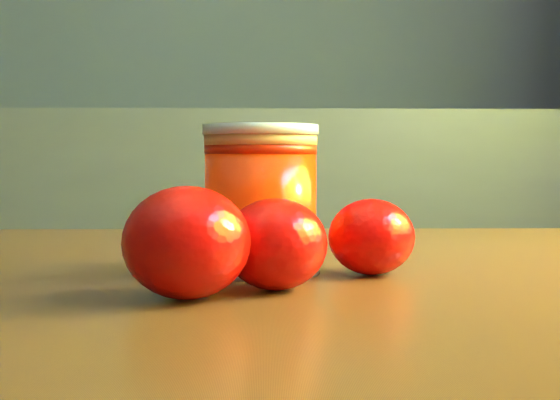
{
  "coord_description": "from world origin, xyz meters",
  "views": [
    {
      "loc": [
        0.88,
        -0.41,
        0.8
      ],
      "look_at": [
        0.9,
        0.16,
        0.77
      ],
      "focal_mm": 50.0,
      "sensor_mm": 36.0,
      "label": 1
    }
  ],
  "objects": [
    {
      "name": "orange_front",
      "position": [
        0.9,
        0.08,
        0.75
      ],
      "size": [
        0.08,
        0.08,
        0.06
      ],
      "primitive_type": "ellipsoid",
      "rotation": [
        0.0,
        0.0,
        -0.18
      ],
      "color": "red",
      "rests_on": "table"
    },
    {
      "name": "orange_back",
      "position": [
        0.97,
        0.14,
        0.74
      ],
      "size": [
        0.08,
        0.08,
        0.05
      ],
      "primitive_type": "ellipsoid",
      "rotation": [
        0.0,
        0.0,
        0.34
      ],
      "color": "red",
      "rests_on": "table"
    },
    {
      "name": "table",
      "position": [
        1.0,
        0.17,
        0.63
      ],
      "size": [
        0.97,
        0.68,
        0.72
      ],
      "rotation": [
        0.0,
        0.0,
        -0.02
      ],
      "color": "brown",
      "rests_on": "ground"
    },
    {
      "name": "juice_glass",
      "position": [
        0.89,
        0.15,
        0.77
      ],
      "size": [
        0.08,
        0.08,
        0.1
      ],
      "rotation": [
        0.0,
        0.0,
        -0.17
      ],
      "color": "red",
      "rests_on": "table"
    },
    {
      "name": "orange_extra",
      "position": [
        0.84,
        0.05,
        0.75
      ],
      "size": [
        0.09,
        0.09,
        0.07
      ],
      "primitive_type": "ellipsoid",
      "rotation": [
        0.0,
        0.0,
        -0.25
      ],
      "color": "red",
      "rests_on": "table"
    }
  ]
}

